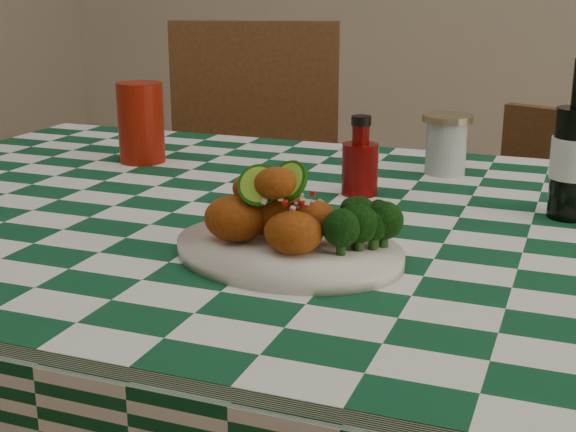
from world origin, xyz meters
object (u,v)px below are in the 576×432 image
at_px(red_tumbler, 141,123).
at_px(ketchup_bottle, 360,156).
at_px(fried_chicken_pile, 279,206).
at_px(beer_bottle, 576,140).
at_px(wooden_chair_left, 248,223).
at_px(plate, 288,251).
at_px(mason_jar, 446,144).
at_px(wooden_chair_right, 535,302).

xyz_separation_m(red_tumbler, ketchup_bottle, (0.46, -0.08, -0.01)).
bearing_deg(fried_chicken_pile, red_tumbler, 137.17).
relative_size(beer_bottle, wooden_chair_left, 0.23).
distance_m(fried_chicken_pile, red_tumbler, 0.61).
xyz_separation_m(plate, mason_jar, (0.10, 0.52, 0.04)).
bearing_deg(mason_jar, plate, -101.31).
height_order(fried_chicken_pile, ketchup_bottle, ketchup_bottle).
height_order(red_tumbler, mason_jar, red_tumbler).
relative_size(red_tumbler, mason_jar, 1.42).
xyz_separation_m(plate, wooden_chair_right, (0.27, 0.89, -0.38)).
xyz_separation_m(fried_chicken_pile, red_tumbler, (-0.44, 0.41, 0.01)).
height_order(mason_jar, wooden_chair_right, mason_jar).
xyz_separation_m(beer_bottle, wooden_chair_left, (-0.80, 0.63, -0.40)).
xyz_separation_m(mason_jar, wooden_chair_right, (0.16, 0.37, -0.42)).
distance_m(ketchup_bottle, beer_bottle, 0.33).
relative_size(plate, wooden_chair_right, 0.37).
distance_m(plate, wooden_chair_left, 1.09).
xyz_separation_m(mason_jar, beer_bottle, (0.22, -0.21, 0.06)).
relative_size(plate, ketchup_bottle, 2.36).
relative_size(ketchup_bottle, beer_bottle, 0.56).
height_order(ketchup_bottle, mason_jar, ketchup_bottle).
distance_m(red_tumbler, mason_jar, 0.57).
relative_size(wooden_chair_left, wooden_chair_right, 1.22).
bearing_deg(red_tumbler, ketchup_bottle, -10.25).
distance_m(plate, fried_chicken_pile, 0.06).
distance_m(red_tumbler, ketchup_bottle, 0.46).
xyz_separation_m(red_tumbler, beer_bottle, (0.78, -0.10, 0.04)).
relative_size(plate, mason_jar, 2.85).
bearing_deg(wooden_chair_left, wooden_chair_right, -21.41).
distance_m(ketchup_bottle, wooden_chair_right, 0.76).
bearing_deg(plate, red_tumbler, 137.93).
bearing_deg(plate, mason_jar, 78.69).
bearing_deg(mason_jar, fried_chicken_pile, -102.56).
relative_size(fried_chicken_pile, mason_jar, 1.43).
bearing_deg(wooden_chair_right, plate, -86.04).
height_order(red_tumbler, wooden_chair_left, wooden_chair_left).
bearing_deg(red_tumbler, beer_bottle, -7.22).
bearing_deg(plate, wooden_chair_left, 116.57).
bearing_deg(beer_bottle, red_tumbler, 172.78).
relative_size(ketchup_bottle, wooden_chair_right, 0.16).
height_order(fried_chicken_pile, wooden_chair_left, wooden_chair_left).
bearing_deg(red_tumbler, wooden_chair_right, 33.51).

